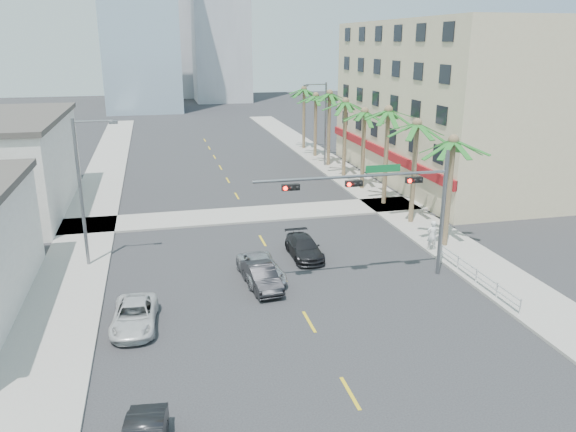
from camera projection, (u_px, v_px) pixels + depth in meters
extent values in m
plane|color=#262628|center=(334.00, 366.00, 23.79)|extent=(260.00, 260.00, 0.00)
cube|color=gray|center=(400.00, 211.00, 44.99)|extent=(4.00, 120.00, 0.15)
cube|color=gray|center=(85.00, 234.00, 39.66)|extent=(4.00, 120.00, 0.15)
cube|color=gray|center=(248.00, 215.00, 44.18)|extent=(80.00, 4.00, 0.15)
cube|color=beige|center=(457.00, 102.00, 54.28)|extent=(15.00, 28.00, 15.00)
cube|color=maroon|center=(381.00, 151.00, 53.93)|extent=(0.30, 28.00, 0.80)
cube|color=#ADADB2|center=(161.00, 6.00, 132.85)|extent=(16.00, 16.00, 42.00)
cylinder|color=slate|center=(442.00, 216.00, 32.14)|extent=(0.24, 0.24, 7.20)
cylinder|color=slate|center=(353.00, 177.00, 30.14)|extent=(11.00, 0.16, 0.16)
cube|color=#0C662D|center=(383.00, 169.00, 30.41)|extent=(2.00, 0.05, 0.40)
cube|color=black|center=(414.00, 180.00, 30.88)|extent=(0.95, 0.28, 0.32)
sphere|color=#FF0C05|center=(410.00, 181.00, 30.66)|extent=(0.22, 0.22, 0.22)
cube|color=black|center=(354.00, 183.00, 30.10)|extent=(0.95, 0.28, 0.32)
sphere|color=#FF0C05|center=(349.00, 185.00, 29.88)|extent=(0.22, 0.22, 0.22)
cube|color=black|center=(291.00, 187.00, 29.33)|extent=(0.95, 0.28, 0.32)
sphere|color=#FF0C05|center=(285.00, 188.00, 29.11)|extent=(0.22, 0.22, 0.22)
cylinder|color=brown|center=(449.00, 195.00, 36.43)|extent=(0.36, 0.36, 7.20)
cylinder|color=brown|center=(414.00, 174.00, 41.20)|extent=(0.36, 0.36, 7.56)
cylinder|color=brown|center=(386.00, 158.00, 45.97)|extent=(0.36, 0.36, 7.92)
cylinder|color=brown|center=(363.00, 151.00, 50.90)|extent=(0.36, 0.36, 7.20)
cylinder|color=brown|center=(344.00, 140.00, 55.68)|extent=(0.36, 0.36, 7.56)
cylinder|color=brown|center=(329.00, 130.00, 60.45)|extent=(0.36, 0.36, 7.92)
cylinder|color=brown|center=(315.00, 127.00, 65.38)|extent=(0.36, 0.36, 7.20)
cylinder|color=brown|center=(304.00, 119.00, 70.15)|extent=(0.36, 0.36, 7.56)
cylinder|color=slate|center=(81.00, 195.00, 32.95)|extent=(0.20, 0.20, 9.00)
cylinder|color=slate|center=(93.00, 121.00, 31.91)|extent=(2.20, 0.12, 0.12)
cube|color=slate|center=(113.00, 122.00, 32.18)|extent=(0.50, 0.25, 0.18)
cylinder|color=slate|center=(325.00, 125.00, 60.20)|extent=(0.20, 0.20, 9.00)
cylinder|color=slate|center=(316.00, 84.00, 58.67)|extent=(2.20, 0.12, 0.12)
cube|color=slate|center=(306.00, 86.00, 58.45)|extent=(0.50, 0.25, 0.18)
cylinder|color=silver|center=(476.00, 276.00, 31.48)|extent=(0.08, 8.00, 0.08)
cylinder|color=silver|center=(477.00, 270.00, 31.38)|extent=(0.08, 8.00, 0.08)
cylinder|color=silver|center=(520.00, 308.00, 27.78)|extent=(0.08, 0.08, 1.00)
cylinder|color=silver|center=(497.00, 292.00, 29.64)|extent=(0.08, 0.08, 1.00)
cylinder|color=silver|center=(476.00, 277.00, 31.50)|extent=(0.08, 0.08, 1.00)
cylinder|color=silver|center=(458.00, 264.00, 33.35)|extent=(0.08, 0.08, 1.00)
cylinder|color=silver|center=(442.00, 252.00, 35.21)|extent=(0.08, 0.08, 1.00)
imported|color=silver|center=(135.00, 316.00, 26.82)|extent=(2.31, 4.50, 1.21)
imported|color=black|center=(262.00, 277.00, 31.11)|extent=(1.83, 4.19, 1.34)
imported|color=#B3B3B8|center=(261.00, 269.00, 32.28)|extent=(2.42, 4.71, 1.27)
imported|color=black|center=(304.00, 247.00, 35.59)|extent=(1.81, 4.41, 1.28)
imported|color=white|center=(432.00, 235.00, 36.31)|extent=(0.73, 0.49, 1.97)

